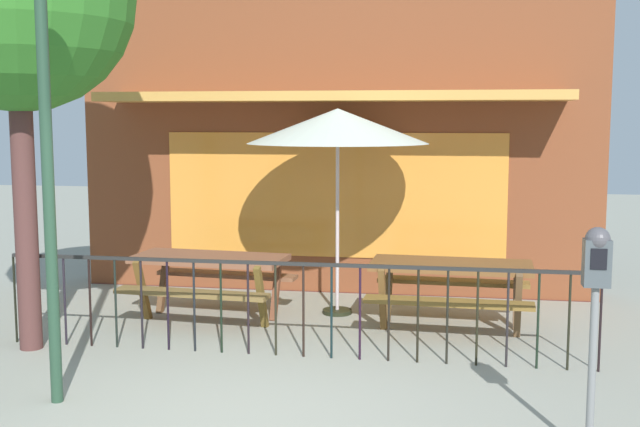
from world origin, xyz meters
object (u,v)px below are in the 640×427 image
(picnic_table_left, at_px, (210,269))
(patio_umbrella, at_px, (338,127))
(street_lamp, at_px, (45,115))
(picnic_table_right, at_px, (451,277))
(parking_meter_near, at_px, (596,281))

(picnic_table_left, distance_m, patio_umbrella, 2.29)
(street_lamp, bearing_deg, picnic_table_left, 80.80)
(picnic_table_left, height_order, street_lamp, street_lamp)
(picnic_table_right, bearing_deg, picnic_table_left, -179.35)
(picnic_table_left, relative_size, picnic_table_right, 1.03)
(picnic_table_left, height_order, picnic_table_right, same)
(picnic_table_left, bearing_deg, parking_meter_near, -40.31)
(picnic_table_right, relative_size, patio_umbrella, 0.74)
(picnic_table_left, xyz_separation_m, street_lamp, (-0.46, -2.85, 1.81))
(parking_meter_near, height_order, street_lamp, street_lamp)
(picnic_table_left, bearing_deg, picnic_table_right, 0.65)
(picnic_table_right, distance_m, parking_meter_near, 3.48)
(picnic_table_right, bearing_deg, street_lamp, -138.80)
(patio_umbrella, height_order, parking_meter_near, patio_umbrella)
(picnic_table_left, xyz_separation_m, parking_meter_near, (3.81, -3.24, 0.66))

